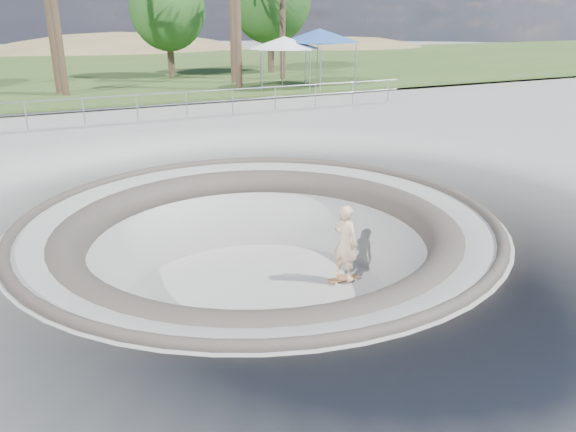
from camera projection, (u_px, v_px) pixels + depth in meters
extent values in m
plane|color=gray|center=(259.00, 218.00, 12.12)|extent=(180.00, 180.00, 0.00)
torus|color=gray|center=(260.00, 300.00, 12.80)|extent=(14.00, 14.00, 4.00)
cylinder|color=gray|center=(260.00, 298.00, 12.78)|extent=(6.60, 6.60, 0.10)
torus|color=#504A40|center=(259.00, 219.00, 12.13)|extent=(10.24, 10.24, 0.24)
torus|color=#504A40|center=(259.00, 237.00, 12.27)|extent=(8.91, 8.91, 0.81)
cube|color=#375020|center=(73.00, 71.00, 40.74)|extent=(180.00, 36.00, 0.12)
ellipsoid|color=brown|center=(125.00, 118.00, 68.75)|extent=(61.60, 44.00, 28.60)
ellipsoid|color=brown|center=(348.00, 92.00, 72.37)|extent=(42.00, 30.00, 19.50)
cylinder|color=#999BA1|center=(136.00, 95.00, 21.85)|extent=(25.00, 0.05, 0.05)
cylinder|color=#999BA1|center=(137.00, 107.00, 22.00)|extent=(25.00, 0.05, 0.05)
cube|color=#985E3D|center=(344.00, 278.00, 13.45)|extent=(0.80, 0.26, 0.02)
cylinder|color=silver|center=(344.00, 280.00, 13.46)|extent=(0.04, 0.17, 0.03)
cylinder|color=silver|center=(344.00, 280.00, 13.46)|extent=(0.04, 0.17, 0.03)
cylinder|color=silver|center=(344.00, 280.00, 13.47)|extent=(0.06, 0.03, 0.06)
cylinder|color=silver|center=(344.00, 280.00, 13.47)|extent=(0.06, 0.03, 0.06)
cylinder|color=silver|center=(344.00, 280.00, 13.47)|extent=(0.06, 0.03, 0.06)
cylinder|color=silver|center=(344.00, 280.00, 13.47)|extent=(0.06, 0.03, 0.06)
imported|color=beige|center=(345.00, 243.00, 13.14)|extent=(0.64, 0.78, 1.84)
cylinder|color=#999BA1|center=(273.00, 72.00, 29.15)|extent=(0.06, 0.06, 2.01)
cylinder|color=#999BA1|center=(316.00, 70.00, 30.22)|extent=(0.06, 0.06, 2.01)
cylinder|color=#999BA1|center=(254.00, 68.00, 31.31)|extent=(0.06, 0.06, 2.01)
cylinder|color=#999BA1|center=(295.00, 67.00, 32.38)|extent=(0.06, 0.06, 2.01)
cube|color=white|center=(284.00, 49.00, 30.39)|extent=(3.58, 3.58, 0.08)
cone|color=white|center=(284.00, 42.00, 30.28)|extent=(5.01, 5.01, 0.64)
cylinder|color=#999BA1|center=(308.00, 68.00, 29.78)|extent=(0.06, 0.06, 2.29)
cylinder|color=#999BA1|center=(355.00, 66.00, 30.99)|extent=(0.06, 0.06, 2.29)
cylinder|color=#999BA1|center=(284.00, 64.00, 32.24)|extent=(0.06, 0.06, 2.29)
cylinder|color=#999BA1|center=(328.00, 62.00, 33.45)|extent=(0.06, 0.06, 2.29)
cube|color=#2D57A4|center=(319.00, 42.00, 31.19)|extent=(3.95, 3.95, 0.08)
cone|color=#2D57A4|center=(319.00, 35.00, 31.07)|extent=(5.88, 5.88, 0.73)
cylinder|color=brown|center=(232.00, 3.00, 31.98)|extent=(0.36, 0.36, 9.12)
cylinder|color=brown|center=(237.00, 7.00, 29.07)|extent=(0.36, 0.36, 8.67)
cylinder|color=brown|center=(282.00, 2.00, 33.98)|extent=(0.36, 0.36, 9.31)
cylinder|color=brown|center=(170.00, 46.00, 36.34)|extent=(0.44, 0.44, 3.99)
ellipsoid|color=#21551D|center=(168.00, 9.00, 35.56)|extent=(4.77, 4.34, 5.20)
cylinder|color=brown|center=(271.00, 39.00, 38.73)|extent=(0.44, 0.44, 4.72)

